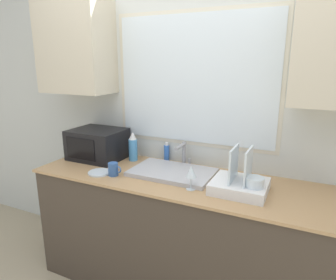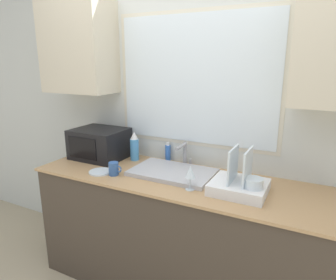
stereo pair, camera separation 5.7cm
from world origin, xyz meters
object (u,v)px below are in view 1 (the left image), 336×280
(mug_near_sink, at_px, (113,169))
(wine_glass, at_px, (191,172))
(spray_bottle, at_px, (133,147))
(soap_bottle, at_px, (167,153))
(dish_rack, at_px, (241,183))
(microwave, at_px, (98,144))
(faucet, at_px, (183,152))

(mug_near_sink, distance_m, wine_glass, 0.60)
(spray_bottle, relative_size, mug_near_sink, 2.30)
(soap_bottle, xyz_separation_m, mug_near_sink, (-0.21, -0.46, -0.02))
(dish_rack, height_order, spray_bottle, dish_rack)
(soap_bottle, xyz_separation_m, wine_glass, (0.39, -0.45, 0.04))
(mug_near_sink, bearing_deg, wine_glass, 1.60)
(soap_bottle, bearing_deg, microwave, -162.26)
(dish_rack, relative_size, soap_bottle, 2.12)
(microwave, bearing_deg, wine_glass, -15.50)
(dish_rack, xyz_separation_m, soap_bottle, (-0.69, 0.35, 0.01))
(dish_rack, bearing_deg, spray_bottle, 165.59)
(microwave, height_order, wine_glass, microwave)
(dish_rack, relative_size, spray_bottle, 1.40)
(dish_rack, xyz_separation_m, spray_bottle, (-0.96, 0.25, 0.06))
(mug_near_sink, height_order, wine_glass, wine_glass)
(microwave, height_order, soap_bottle, microwave)
(dish_rack, bearing_deg, wine_glass, -161.87)
(soap_bottle, distance_m, mug_near_sink, 0.51)
(wine_glass, bearing_deg, mug_near_sink, -178.40)
(spray_bottle, xyz_separation_m, wine_glass, (0.66, -0.35, -0.00))
(microwave, relative_size, mug_near_sink, 4.07)
(faucet, xyz_separation_m, wine_glass, (0.22, -0.39, 0.00))
(soap_bottle, height_order, mug_near_sink, soap_bottle)
(wine_glass, bearing_deg, microwave, 164.50)
(wine_glass, bearing_deg, dish_rack, 18.13)
(soap_bottle, bearing_deg, spray_bottle, -158.77)
(soap_bottle, bearing_deg, wine_glass, -48.80)
(microwave, height_order, dish_rack, dish_rack)
(spray_bottle, bearing_deg, wine_glass, -27.76)
(microwave, xyz_separation_m, dish_rack, (1.26, -0.17, -0.07))
(spray_bottle, relative_size, wine_glass, 1.53)
(faucet, bearing_deg, mug_near_sink, -133.05)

